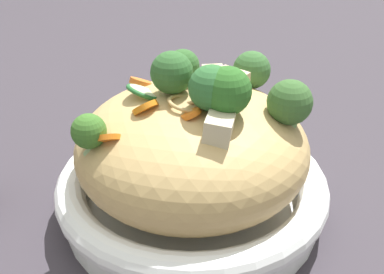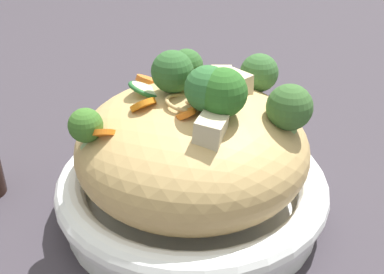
% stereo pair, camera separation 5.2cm
% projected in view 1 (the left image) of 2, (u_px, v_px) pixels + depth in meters
% --- Properties ---
extents(ground_plane, '(3.00, 3.00, 0.00)m').
position_uv_depth(ground_plane, '(192.00, 210.00, 0.57)').
color(ground_plane, '#352F37').
extents(serving_bowl, '(0.31, 0.31, 0.06)m').
position_uv_depth(serving_bowl, '(192.00, 190.00, 0.56)').
color(serving_bowl, white).
rests_on(serving_bowl, ground_plane).
extents(noodle_heap, '(0.26, 0.26, 0.14)m').
position_uv_depth(noodle_heap, '(192.00, 147.00, 0.53)').
color(noodle_heap, tan).
rests_on(noodle_heap, serving_bowl).
extents(broccoli_florets, '(0.20, 0.24, 0.09)m').
position_uv_depth(broccoli_florets, '(218.00, 88.00, 0.49)').
color(broccoli_florets, '#94B376').
rests_on(broccoli_florets, serving_bowl).
extents(carrot_coins, '(0.15, 0.11, 0.04)m').
position_uv_depth(carrot_coins, '(142.00, 104.00, 0.50)').
color(carrot_coins, orange).
rests_on(carrot_coins, serving_bowl).
extents(zucchini_slices, '(0.11, 0.09, 0.03)m').
position_uv_depth(zucchini_slices, '(166.00, 86.00, 0.52)').
color(zucchini_slices, beige).
rests_on(zucchini_slices, serving_bowl).
extents(chicken_chunks, '(0.18, 0.07, 0.04)m').
position_uv_depth(chicken_chunks, '(222.00, 94.00, 0.50)').
color(chicken_chunks, '#C9B487').
rests_on(chicken_chunks, serving_bowl).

